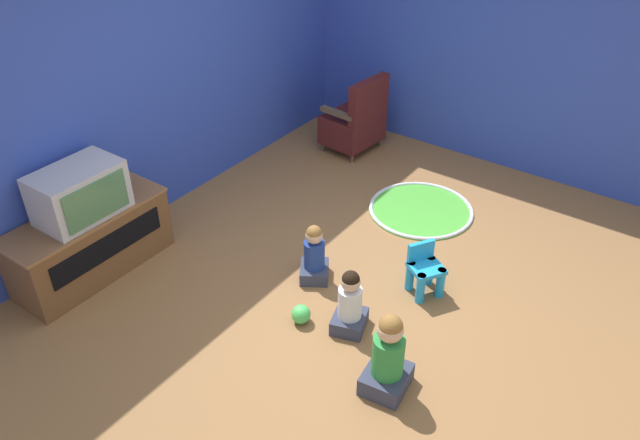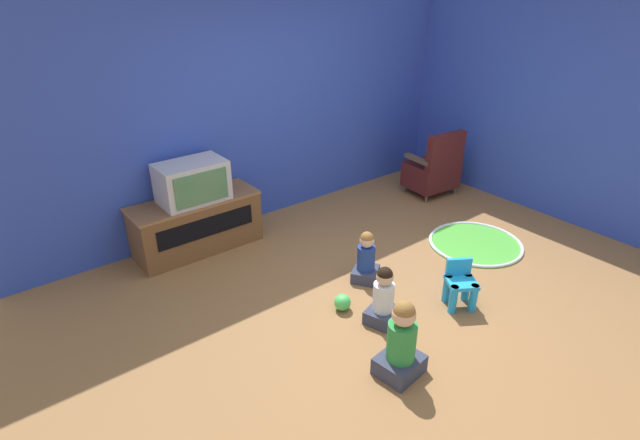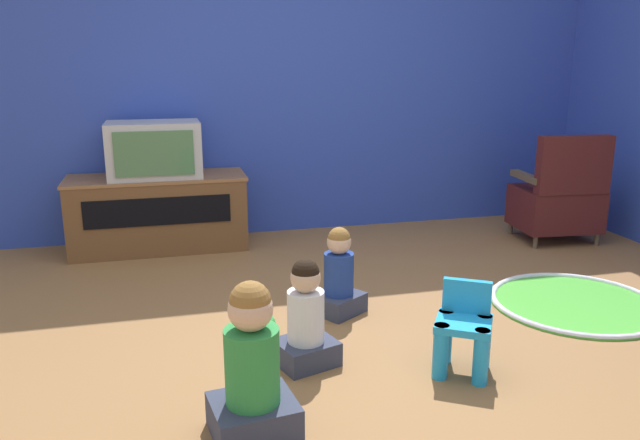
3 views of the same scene
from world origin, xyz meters
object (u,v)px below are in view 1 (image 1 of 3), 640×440
Objects in this scene: black_armchair at (355,122)px; toy_ball at (301,314)px; child_watching_left at (388,358)px; child_watching_center at (350,304)px; yellow_kid_chair at (425,272)px; television at (79,193)px; tv_cabinet at (90,241)px; child_watching_right at (314,256)px.

toy_ball is at bearing 30.26° from black_armchair.
child_watching_center is (0.34, 0.52, -0.05)m from child_watching_left.
yellow_kid_chair reaches higher than toy_ball.
black_armchair is at bearing 24.85° from toy_ball.
toy_ball is (0.51, -1.79, -0.71)m from television.
child_watching_left is at bearing -133.46° from yellow_kid_chair.
television is 1.27× the size of child_watching_center.
tv_cabinet is 2.78m from yellow_kid_chair.
tv_cabinet is 1.88m from child_watching_right.
television is 2.82m from yellow_kid_chair.
black_armchair is 3.49m from child_watching_left.
tv_cabinet reaches higher than child_watching_right.
television reaches higher than yellow_kid_chair.
child_watching_center is (0.68, -2.15, -0.07)m from tv_cabinet.
television is at bearing 152.46° from yellow_kid_chair.
black_armchair is (3.15, -0.57, -0.44)m from television.
tv_cabinet reaches higher than child_watching_center.
black_armchair is (3.15, -0.59, 0.05)m from tv_cabinet.
television is 1.31× the size of child_watching_right.
child_watching_center is at bearing -72.48° from tv_cabinet.
toy_ball is (-0.87, 0.60, -0.12)m from yellow_kid_chair.
black_armchair is 2.36m from child_watching_right.
black_armchair is at bearing 78.17° from yellow_kid_chair.
toy_ball is (-2.63, -1.22, -0.27)m from black_armchair.
black_armchair reaches higher than tv_cabinet.
tv_cabinet is at bearing 152.22° from yellow_kid_chair.
child_watching_left is (0.34, -2.65, -0.51)m from television.
tv_cabinet is 2.26m from child_watching_center.
child_watching_right reaches higher than yellow_kid_chair.
black_armchair is 5.86× the size of toy_ball.
child_watching_right is (1.01, -1.56, -0.56)m from television.
black_armchair reaches higher than child_watching_center.
black_armchair is at bearing -10.28° from television.
television is 1.94m from child_watching_right.
television is 1.06× the size of child_watching_left.
child_watching_center is at bearing -167.73° from yellow_kid_chair.
black_armchair is at bearing -8.13° from child_watching_right.
child_watching_left is at bearing -101.35° from toy_ball.
child_watching_center is (0.68, -2.13, -0.55)m from television.
child_watching_right is at bearing 146.78° from yellow_kid_chair.
yellow_kid_chair is (-1.76, -1.81, -0.15)m from black_armchair.
child_watching_right is 3.47× the size of toy_ball.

